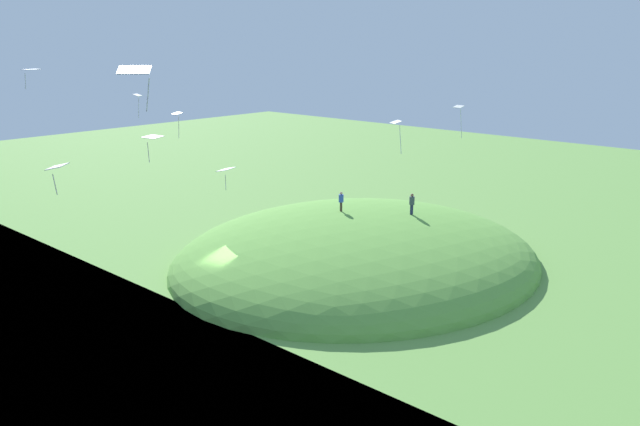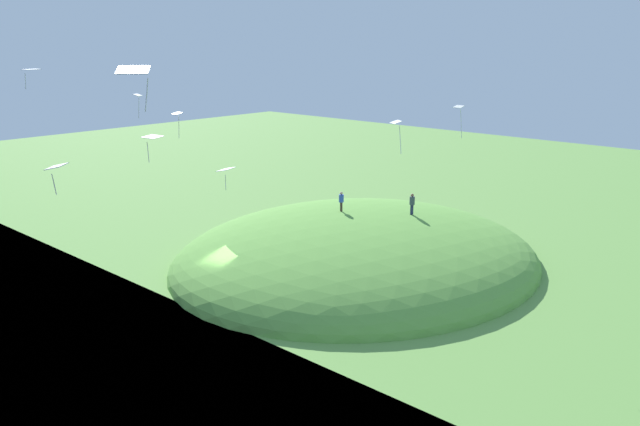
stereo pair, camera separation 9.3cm
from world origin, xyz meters
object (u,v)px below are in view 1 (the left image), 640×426
person_watching_kites (412,201)px  kite_8 (31,70)px  kite_4 (397,125)px  kite_7 (459,110)px  kite_3 (226,170)px  kite_6 (177,115)px  person_with_child (341,199)px  kite_9 (135,71)px  kite_1 (153,138)px  kite_5 (57,167)px  kite_0 (138,97)px

person_watching_kites → kite_8: 27.85m
kite_4 → kite_7: 6.09m
kite_3 → kite_7: (11.47, -10.06, 3.61)m
kite_6 → kite_7: (11.47, -15.02, 0.50)m
kite_6 → kite_8: 10.24m
person_with_child → kite_4: (-5.57, -8.99, 7.06)m
kite_3 → kite_4: bearing=-59.9°
kite_7 → kite_9: 25.80m
person_watching_kites → kite_4: kite_4 is taller
kite_1 → kite_5: 8.58m
person_with_child → kite_9: 29.83m
person_watching_kites → kite_8: bearing=-8.8°
person_watching_kites → kite_3: (-14.33, 4.74, 3.95)m
kite_7 → person_watching_kites: bearing=61.8°
person_watching_kites → kite_0: bearing=-28.3°
kite_0 → person_with_child: bearing=-36.9°
kite_1 → kite_4: kite_4 is taller
kite_9 → person_with_child: bearing=25.8°
kite_0 → kite_6: 3.72m
person_with_child → kite_3: size_ratio=1.08×
kite_5 → kite_6: size_ratio=0.64×
kite_5 → kite_8: kite_8 is taller
kite_5 → person_watching_kites: bearing=5.4°
person_watching_kites → kite_9: size_ratio=1.08×
kite_4 → kite_6: 15.34m
kite_0 → kite_4: (6.20, -17.83, -0.99)m
kite_5 → kite_7: (26.08, -2.59, 0.37)m
kite_1 → kite_5: (-7.34, -4.45, 0.07)m
kite_4 → kite_5: (-20.05, 1.91, 0.06)m
kite_1 → kite_3: (7.27, 3.02, -3.17)m
kite_8 → kite_7: bearing=-35.1°
person_with_child → kite_8: 23.71m
person_with_child → kite_9: kite_9 is taller
kite_3 → kite_8: kite_8 is taller
person_watching_kites → kite_1: 22.80m
kite_0 → kite_1: size_ratio=1.20×
person_with_child → kite_0: size_ratio=0.94×
kite_4 → kite_5: kite_4 is taller
kite_5 → kite_9: size_ratio=0.77×
kite_3 → kite_8: 12.59m
kite_3 → kite_4: kite_4 is taller
kite_1 → kite_6: bearing=47.7°
kite_3 → kite_6: size_ratio=0.79×
kite_1 → kite_7: kite_7 is taller
kite_7 → kite_8: (-21.15, 14.89, 2.82)m
kite_5 → kite_6: bearing=40.4°
kite_3 → kite_6: 5.86m
kite_3 → kite_1: bearing=-157.4°
kite_0 → kite_8: kite_8 is taller
kite_4 → person_with_child: bearing=58.2°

